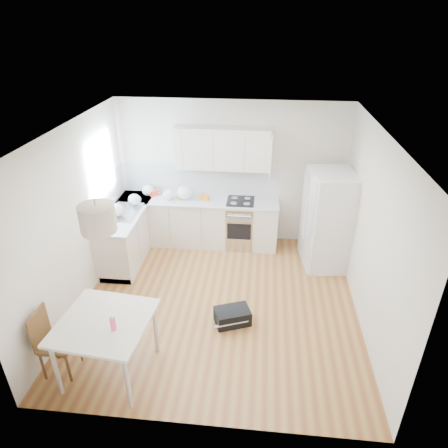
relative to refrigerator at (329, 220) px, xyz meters
name	(u,v)px	position (x,y,z in m)	size (l,w,h in m)	color
floor	(219,302)	(-1.75, -1.32, -0.86)	(4.20, 4.20, 0.00)	brown
ceiling	(218,132)	(-1.75, -1.32, 1.84)	(4.20, 4.20, 0.00)	white
wall_back	(231,173)	(-1.75, 0.78, 0.49)	(4.20, 4.20, 0.00)	silver
wall_left	(75,220)	(-3.85, -1.32, 0.49)	(4.20, 4.20, 0.00)	silver
wall_right	(372,234)	(0.35, -1.32, 0.49)	(4.20, 4.20, 0.00)	silver
window_glassblock	(101,167)	(-3.83, -0.17, 0.89)	(0.02, 1.00, 1.00)	#BFE0F9
cabinets_back	(199,222)	(-2.35, 0.48, -0.42)	(3.00, 0.60, 0.88)	beige
cabinets_left	(128,234)	(-3.55, -0.12, -0.42)	(0.60, 1.80, 0.88)	beige
counter_back	(198,201)	(-2.35, 0.48, 0.04)	(3.02, 0.64, 0.04)	#AEB1B3
counter_left	(125,212)	(-3.55, -0.12, 0.04)	(0.64, 1.82, 0.04)	#AEB1B3
backsplash_back	(200,179)	(-2.35, 0.78, 0.35)	(3.00, 0.01, 0.58)	white
backsplash_left	(107,195)	(-3.84, -0.12, 0.35)	(0.01, 1.80, 0.58)	white
upper_cabinets	(222,148)	(-1.90, 0.62, 1.01)	(1.70, 0.32, 0.75)	beige
range_oven	(240,224)	(-1.55, 0.48, -0.42)	(0.50, 0.61, 0.88)	#B2B4B7
sink	(124,212)	(-3.55, -0.17, 0.05)	(0.50, 0.80, 0.16)	#B2B4B7
refrigerator	(329,220)	(0.00, 0.00, 0.00)	(0.83, 0.86, 1.72)	silver
dining_table	(105,327)	(-2.94, -2.78, -0.13)	(1.14, 1.14, 0.82)	beige
dining_chair	(58,343)	(-3.55, -2.83, -0.41)	(0.38, 0.38, 0.91)	#513418
drink_bottle	(113,322)	(-2.77, -2.91, 0.07)	(0.06, 0.06, 0.21)	#EC4189
gym_bag	(232,316)	(-1.50, -1.74, -0.75)	(0.50, 0.32, 0.23)	black
pendant_lamp	(97,218)	(-2.81, -2.77, 1.32)	(0.37, 0.37, 0.29)	#B9A78E
grocery_bag_a	(148,190)	(-3.31, 0.58, 0.16)	(0.24, 0.20, 0.21)	white
grocery_bag_b	(168,195)	(-2.89, 0.43, 0.15)	(0.22, 0.18, 0.19)	white
grocery_bag_c	(185,193)	(-2.58, 0.48, 0.19)	(0.29, 0.25, 0.26)	white
grocery_bag_d	(135,200)	(-3.44, 0.14, 0.16)	(0.23, 0.20, 0.21)	white
grocery_bag_e	(117,210)	(-3.61, -0.31, 0.17)	(0.25, 0.21, 0.23)	white
snack_orange	(205,197)	(-2.21, 0.48, 0.11)	(0.15, 0.09, 0.10)	#CD5E12
snack_yellow	(181,196)	(-2.66, 0.50, 0.11)	(0.15, 0.09, 0.10)	yellow
snack_red	(154,193)	(-3.21, 0.58, 0.11)	(0.16, 0.10, 0.11)	red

